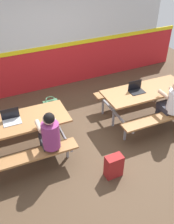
{
  "coord_description": "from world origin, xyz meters",
  "views": [
    {
      "loc": [
        -1.77,
        -3.53,
        3.47
      ],
      "look_at": [
        0.0,
        0.18,
        0.55
      ],
      "focal_mm": 39.98,
      "sensor_mm": 36.0,
      "label": 1
    }
  ],
  "objects_px": {
    "picnic_table_left": "(17,129)",
    "laptop_silver": "(11,119)",
    "student_nearer": "(50,135)",
    "student_further": "(172,102)",
    "picnic_table_right": "(145,96)",
    "backpack_dark": "(114,166)",
    "tote_bag_bright": "(51,107)",
    "laptop_dark": "(136,89)"
  },
  "relations": [
    {
      "from": "student_further",
      "to": "laptop_dark",
      "type": "distance_m",
      "value": 0.77
    },
    {
      "from": "laptop_dark",
      "to": "tote_bag_bright",
      "type": "xyz_separation_m",
      "value": [
        -1.62,
        0.99,
        -0.59
      ]
    },
    {
      "from": "laptop_silver",
      "to": "backpack_dark",
      "type": "distance_m",
      "value": 1.99
    },
    {
      "from": "laptop_dark",
      "to": "picnic_table_left",
      "type": "bearing_deg",
      "value": 178.86
    },
    {
      "from": "picnic_table_right",
      "to": "student_further",
      "type": "distance_m",
      "value": 0.62
    },
    {
      "from": "student_nearer",
      "to": "laptop_silver",
      "type": "height_order",
      "value": "student_nearer"
    },
    {
      "from": "picnic_table_left",
      "to": "laptop_dark",
      "type": "bearing_deg",
      "value": -1.14
    },
    {
      "from": "tote_bag_bright",
      "to": "backpack_dark",
      "type": "bearing_deg",
      "value": -80.27
    },
    {
      "from": "picnic_table_right",
      "to": "student_further",
      "type": "relative_size",
      "value": 1.6
    },
    {
      "from": "picnic_table_left",
      "to": "student_nearer",
      "type": "relative_size",
      "value": 1.6
    },
    {
      "from": "picnic_table_left",
      "to": "laptop_silver",
      "type": "bearing_deg",
      "value": 145.22
    },
    {
      "from": "laptop_silver",
      "to": "student_further",
      "type": "bearing_deg",
      "value": -12.79
    },
    {
      "from": "picnic_table_left",
      "to": "tote_bag_bright",
      "type": "distance_m",
      "value": 1.39
    },
    {
      "from": "student_further",
      "to": "tote_bag_bright",
      "type": "distance_m",
      "value": 2.68
    },
    {
      "from": "picnic_table_left",
      "to": "picnic_table_right",
      "type": "height_order",
      "value": "same"
    },
    {
      "from": "student_further",
      "to": "student_nearer",
      "type": "bearing_deg",
      "value": 178.03
    },
    {
      "from": "picnic_table_left",
      "to": "student_further",
      "type": "bearing_deg",
      "value": -12.32
    },
    {
      "from": "laptop_dark",
      "to": "picnic_table_right",
      "type": "bearing_deg",
      "value": -10.79
    },
    {
      "from": "picnic_table_left",
      "to": "backpack_dark",
      "type": "relative_size",
      "value": 4.4
    },
    {
      "from": "student_nearer",
      "to": "tote_bag_bright",
      "type": "relative_size",
      "value": 2.81
    },
    {
      "from": "backpack_dark",
      "to": "tote_bag_bright",
      "type": "distance_m",
      "value": 2.25
    },
    {
      "from": "student_further",
      "to": "picnic_table_left",
      "type": "bearing_deg",
      "value": 167.68
    },
    {
      "from": "tote_bag_bright",
      "to": "laptop_silver",
      "type": "bearing_deg",
      "value": -137.92
    },
    {
      "from": "student_nearer",
      "to": "laptop_silver",
      "type": "relative_size",
      "value": 3.69
    },
    {
      "from": "student_nearer",
      "to": "tote_bag_bright",
      "type": "height_order",
      "value": "student_nearer"
    },
    {
      "from": "student_further",
      "to": "laptop_dark",
      "type": "bearing_deg",
      "value": 127.21
    },
    {
      "from": "picnic_table_left",
      "to": "laptop_silver",
      "type": "xyz_separation_m",
      "value": [
        -0.06,
        0.04,
        0.21
      ]
    },
    {
      "from": "backpack_dark",
      "to": "tote_bag_bright",
      "type": "xyz_separation_m",
      "value": [
        -0.38,
        2.22,
        -0.02
      ]
    },
    {
      "from": "picnic_table_left",
      "to": "student_nearer",
      "type": "distance_m",
      "value": 0.74
    },
    {
      "from": "student_nearer",
      "to": "picnic_table_left",
      "type": "bearing_deg",
      "value": 128.09
    },
    {
      "from": "backpack_dark",
      "to": "picnic_table_left",
      "type": "bearing_deg",
      "value": 136.04
    },
    {
      "from": "laptop_silver",
      "to": "laptop_dark",
      "type": "height_order",
      "value": "same"
    },
    {
      "from": "student_nearer",
      "to": "backpack_dark",
      "type": "height_order",
      "value": "student_nearer"
    },
    {
      "from": "tote_bag_bright",
      "to": "picnic_table_right",
      "type": "bearing_deg",
      "value": -29.17
    },
    {
      "from": "student_nearer",
      "to": "backpack_dark",
      "type": "xyz_separation_m",
      "value": [
        0.87,
        -0.7,
        -0.49
      ]
    },
    {
      "from": "picnic_table_left",
      "to": "student_further",
      "type": "xyz_separation_m",
      "value": [
        3.03,
        -0.66,
        0.13
      ]
    },
    {
      "from": "picnic_table_right",
      "to": "laptop_silver",
      "type": "distance_m",
      "value": 2.87
    },
    {
      "from": "picnic_table_right",
      "to": "backpack_dark",
      "type": "xyz_separation_m",
      "value": [
        -1.48,
        -1.18,
        -0.36
      ]
    },
    {
      "from": "picnic_table_right",
      "to": "student_nearer",
      "type": "height_order",
      "value": "student_nearer"
    },
    {
      "from": "picnic_table_left",
      "to": "laptop_silver",
      "type": "distance_m",
      "value": 0.22
    },
    {
      "from": "student_further",
      "to": "picnic_table_right",
      "type": "bearing_deg",
      "value": 111.71
    },
    {
      "from": "backpack_dark",
      "to": "tote_bag_bright",
      "type": "height_order",
      "value": "backpack_dark"
    }
  ]
}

